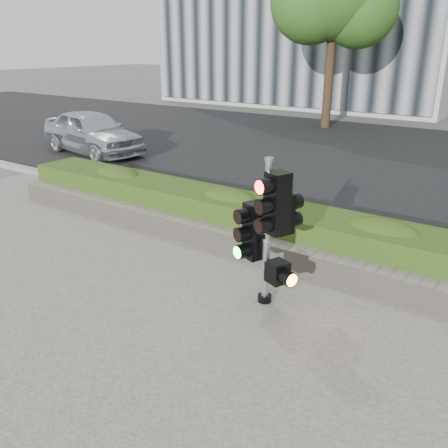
# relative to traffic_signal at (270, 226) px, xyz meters

# --- Properties ---
(ground) EXTENTS (120.00, 120.00, 0.00)m
(ground) POSITION_rel_traffic_signal_xyz_m (-0.59, -0.81, -1.10)
(ground) COLOR #51514C
(ground) RESTS_ON ground
(sidewalk) EXTENTS (16.00, 11.00, 0.03)m
(sidewalk) POSITION_rel_traffic_signal_xyz_m (-0.59, -3.31, -1.08)
(sidewalk) COLOR #9E9389
(sidewalk) RESTS_ON ground
(road) EXTENTS (60.00, 13.00, 0.02)m
(road) POSITION_rel_traffic_signal_xyz_m (-0.59, 9.19, -1.09)
(road) COLOR black
(road) RESTS_ON ground
(curb) EXTENTS (60.00, 0.25, 0.12)m
(curb) POSITION_rel_traffic_signal_xyz_m (-0.59, 2.34, -1.04)
(curb) COLOR gray
(curb) RESTS_ON ground
(stone_wall) EXTENTS (12.00, 0.32, 0.34)m
(stone_wall) POSITION_rel_traffic_signal_xyz_m (-0.59, 1.09, -0.90)
(stone_wall) COLOR gray
(stone_wall) RESTS_ON sidewalk
(hedge) EXTENTS (12.00, 1.00, 0.68)m
(hedge) POSITION_rel_traffic_signal_xyz_m (-0.59, 1.74, -0.73)
(hedge) COLOR #557A25
(hedge) RESTS_ON sidewalk
(traffic_signal) EXTENTS (0.72, 0.60, 1.93)m
(traffic_signal) POSITION_rel_traffic_signal_xyz_m (0.00, 0.00, 0.00)
(traffic_signal) COLOR black
(traffic_signal) RESTS_ON sidewalk
(car_silver) EXTENTS (4.10, 2.18, 1.33)m
(car_silver) POSITION_rel_traffic_signal_xyz_m (-9.03, 4.90, -0.41)
(car_silver) COLOR silver
(car_silver) RESTS_ON road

